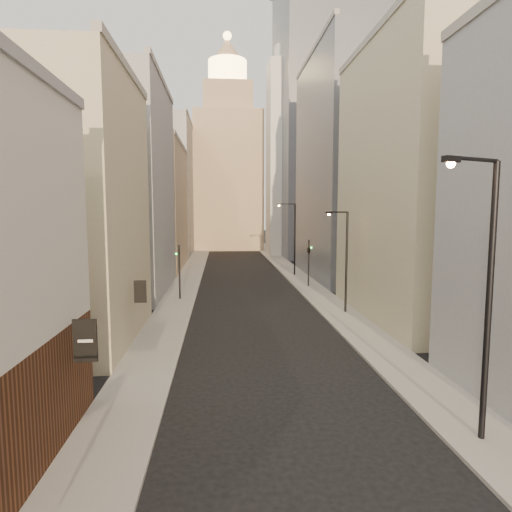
{
  "coord_description": "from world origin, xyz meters",
  "views": [
    {
      "loc": [
        -2.66,
        -0.59,
        7.99
      ],
      "look_at": [
        -0.68,
        23.42,
        5.45
      ],
      "focal_mm": 30.0,
      "sensor_mm": 36.0,
      "label": 1
    }
  ],
  "objects": [
    {
      "name": "sidewalk_left",
      "position": [
        -6.5,
        55.0,
        0.07
      ],
      "size": [
        3.0,
        140.0,
        0.15
      ],
      "primitive_type": "cube",
      "color": "gray",
      "rests_on": "ground"
    },
    {
      "name": "sidewalk_right",
      "position": [
        6.5,
        55.0,
        0.07
      ],
      "size": [
        3.0,
        140.0,
        0.15
      ],
      "primitive_type": "cube",
      "color": "gray",
      "rests_on": "ground"
    },
    {
      "name": "left_bldg_beige",
      "position": [
        -12.0,
        26.0,
        8.0
      ],
      "size": [
        8.0,
        12.0,
        16.0
      ],
      "primitive_type": "cube",
      "color": "#B4AA8A",
      "rests_on": "ground"
    },
    {
      "name": "left_bldg_grey",
      "position": [
        -12.0,
        42.0,
        10.0
      ],
      "size": [
        8.0,
        16.0,
        20.0
      ],
      "primitive_type": "cube",
      "color": "gray",
      "rests_on": "ground"
    },
    {
      "name": "left_bldg_tan",
      "position": [
        -12.0,
        60.0,
        8.5
      ],
      "size": [
        8.0,
        18.0,
        17.0
      ],
      "primitive_type": "cube",
      "color": "tan",
      "rests_on": "ground"
    },
    {
      "name": "left_bldg_wingrid",
      "position": [
        -12.0,
        80.0,
        12.0
      ],
      "size": [
        8.0,
        20.0,
        24.0
      ],
      "primitive_type": "cube",
      "color": "gray",
      "rests_on": "ground"
    },
    {
      "name": "right_bldg_beige",
      "position": [
        12.0,
        30.0,
        10.0
      ],
      "size": [
        8.0,
        16.0,
        20.0
      ],
      "primitive_type": "cube",
      "color": "#B4AA8A",
      "rests_on": "ground"
    },
    {
      "name": "right_bldg_wingrid",
      "position": [
        12.0,
        50.0,
        13.0
      ],
      "size": [
        8.0,
        20.0,
        26.0
      ],
      "primitive_type": "cube",
      "color": "gray",
      "rests_on": "ground"
    },
    {
      "name": "highrise",
      "position": [
        18.0,
        78.0,
        25.66
      ],
      "size": [
        21.0,
        23.0,
        51.2
      ],
      "color": "gray",
      "rests_on": "ground"
    },
    {
      "name": "clock_tower",
      "position": [
        -1.0,
        92.0,
        17.63
      ],
      "size": [
        14.0,
        14.0,
        44.9
      ],
      "color": "tan",
      "rests_on": "ground"
    },
    {
      "name": "white_tower",
      "position": [
        10.0,
        78.0,
        18.61
      ],
      "size": [
        8.0,
        8.0,
        41.5
      ],
      "color": "silver",
      "rests_on": "ground"
    },
    {
      "name": "streetlamp_near",
      "position": [
        6.07,
        12.74,
        5.52
      ],
      "size": [
        2.41,
        1.1,
        9.67
      ],
      "rotation": [
        0.0,
        0.0,
        0.37
      ],
      "color": "black",
      "rests_on": "ground"
    },
    {
      "name": "streetlamp_mid",
      "position": [
        6.82,
        31.47,
        4.55
      ],
      "size": [
        1.97,
        0.94,
        7.97
      ],
      "rotation": [
        0.0,
        0.0,
        0.39
      ],
      "color": "black",
      "rests_on": "ground"
    },
    {
      "name": "streetlamp_far",
      "position": [
        6.17,
        51.28,
        5.09
      ],
      "size": [
        2.34,
        0.25,
        8.92
      ],
      "rotation": [
        0.0,
        0.0,
        -0.02
      ],
      "color": "black",
      "rests_on": "ground"
    },
    {
      "name": "traffic_light_left",
      "position": [
        -6.39,
        37.68,
        3.46
      ],
      "size": [
        0.56,
        0.47,
        5.0
      ],
      "rotation": [
        0.0,
        0.0,
        3.42
      ],
      "color": "black",
      "rests_on": "ground"
    },
    {
      "name": "traffic_light_right",
      "position": [
        6.46,
        43.1,
        3.75
      ],
      "size": [
        0.68,
        0.68,
        5.0
      ],
      "rotation": [
        0.0,
        0.0,
        2.79
      ],
      "color": "black",
      "rests_on": "ground"
    }
  ]
}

